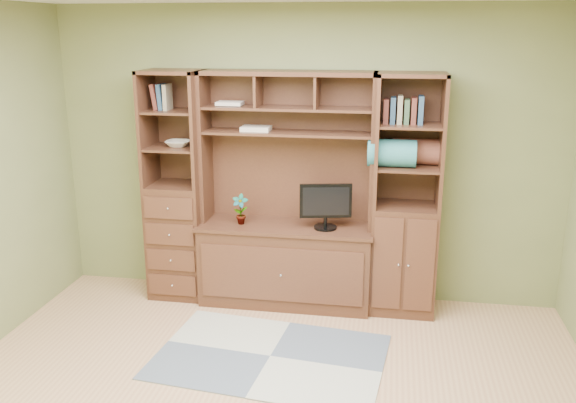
% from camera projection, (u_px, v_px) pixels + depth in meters
% --- Properties ---
extents(room, '(4.60, 4.10, 2.64)m').
position_uv_depth(room, '(256.00, 224.00, 3.51)').
color(room, tan).
rests_on(room, ground).
extents(center_hutch, '(1.54, 0.53, 2.05)m').
position_uv_depth(center_hutch, '(286.00, 193.00, 5.25)').
color(center_hutch, '#432517').
rests_on(center_hutch, ground).
extents(left_tower, '(0.50, 0.45, 2.05)m').
position_uv_depth(left_tower, '(177.00, 187.00, 5.45)').
color(left_tower, '#432517').
rests_on(left_tower, ground).
extents(right_tower, '(0.55, 0.45, 2.05)m').
position_uv_depth(right_tower, '(406.00, 197.00, 5.12)').
color(right_tower, '#432517').
rests_on(right_tower, ground).
extents(rug, '(1.80, 1.30, 0.01)m').
position_uv_depth(rug, '(270.00, 356.00, 4.59)').
color(rug, gray).
rests_on(rug, ground).
extents(monitor, '(0.48, 0.29, 0.54)m').
position_uv_depth(monitor, '(326.00, 198.00, 5.17)').
color(monitor, black).
rests_on(monitor, center_hutch).
extents(orchid, '(0.14, 0.10, 0.27)m').
position_uv_depth(orchid, '(240.00, 209.00, 5.33)').
color(orchid, brown).
rests_on(orchid, center_hutch).
extents(magazines, '(0.25, 0.18, 0.04)m').
position_uv_depth(magazines, '(256.00, 128.00, 5.23)').
color(magazines, beige).
rests_on(magazines, center_hutch).
extents(bowl, '(0.22, 0.22, 0.05)m').
position_uv_depth(bowl, '(178.00, 144.00, 5.34)').
color(bowl, silver).
rests_on(bowl, left_tower).
extents(blanket_teal, '(0.39, 0.23, 0.23)m').
position_uv_depth(blanket_teal, '(392.00, 153.00, 4.99)').
color(blanket_teal, '#2D7376').
rests_on(blanket_teal, right_tower).
extents(blanket_red, '(0.39, 0.21, 0.21)m').
position_uv_depth(blanket_red, '(415.00, 152.00, 5.09)').
color(blanket_red, brown).
rests_on(blanket_red, right_tower).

